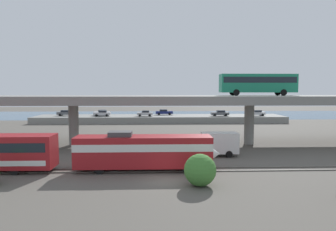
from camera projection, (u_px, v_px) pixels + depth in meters
ground_plane at (166, 181)px, 29.95m from camera, size 260.00×260.00×0.00m
rail_strip_near at (165, 172)px, 33.22m from camera, size 110.00×0.12×0.12m
rail_strip_far at (165, 168)px, 34.65m from camera, size 110.00×0.12×0.12m
train_locomotive at (150, 150)px, 33.71m from camera, size 15.21×3.04×4.18m
highway_overpass at (162, 101)px, 49.32m from camera, size 96.00×11.03×7.58m
transit_bus_on_overpass at (258, 83)px, 50.90m from camera, size 12.00×2.68×3.40m
service_truck_west at (213, 143)px, 41.08m from camera, size 6.80×2.46×3.04m
pier_parking_lot at (160, 119)px, 84.67m from camera, size 64.80×10.69×1.64m
parked_car_0 at (220, 113)px, 83.17m from camera, size 4.57×1.90×1.50m
parked_car_1 at (257, 113)px, 83.92m from camera, size 4.08×1.97×1.50m
parked_car_2 at (164, 112)px, 87.10m from camera, size 4.65×1.94×1.50m
parked_car_3 at (102, 113)px, 82.48m from camera, size 4.23×1.90×1.50m
parked_car_4 at (145, 113)px, 82.41m from camera, size 4.03×1.84×1.50m
parked_car_5 at (66, 113)px, 84.04m from camera, size 4.50×1.97×1.50m
parked_car_6 at (102, 112)px, 85.51m from camera, size 4.09×1.97×1.50m
harbor_water at (159, 115)px, 107.65m from camera, size 140.00×36.00×0.01m
shrub_right at (200, 170)px, 28.38m from camera, size 2.87×2.87×2.87m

